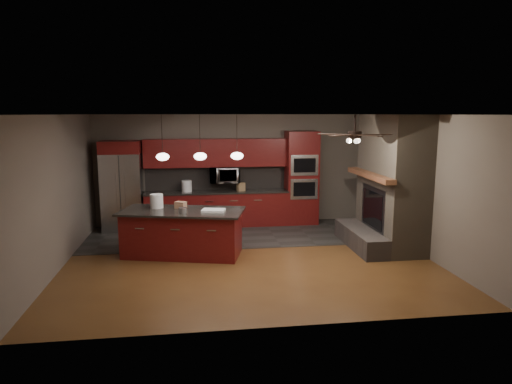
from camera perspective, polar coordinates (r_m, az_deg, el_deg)
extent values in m
plane|color=brown|center=(9.12, -0.92, -8.23)|extent=(7.00, 7.00, 0.00)
cube|color=white|center=(8.67, -0.97, 9.66)|extent=(7.00, 6.00, 0.02)
cube|color=#655B51|center=(11.74, -2.73, 2.83)|extent=(7.00, 0.02, 2.80)
cube|color=#655B51|center=(9.84, 19.74, 0.91)|extent=(0.02, 6.00, 2.80)
cube|color=#655B51|center=(9.06, -23.50, -0.05)|extent=(0.02, 6.00, 2.80)
cube|color=#2C2B28|center=(10.83, -2.09, -5.28)|extent=(7.00, 2.40, 0.01)
cube|color=brown|center=(10.02, 16.66, 1.23)|extent=(0.80, 2.00, 2.80)
cube|color=#4B423D|center=(10.01, 12.92, -5.64)|extent=(0.50, 2.00, 0.40)
cube|color=#2D2D30|center=(9.97, 14.50, -2.07)|extent=(0.05, 1.20, 0.95)
cube|color=black|center=(9.96, 14.37, -2.08)|extent=(0.02, 1.00, 0.75)
cube|color=brown|center=(9.80, 14.04, 2.05)|extent=(0.22, 2.10, 0.10)
cube|color=#601311|center=(11.57, -4.90, -2.17)|extent=(3.55, 0.60, 0.86)
cube|color=black|center=(11.48, -4.93, 0.03)|extent=(3.59, 0.64, 0.04)
cube|color=black|center=(11.71, -5.03, 1.80)|extent=(3.55, 0.03, 0.60)
cube|color=#601311|center=(11.49, -5.04, 4.91)|extent=(3.55, 0.35, 0.70)
cube|color=#601311|center=(11.75, 5.70, 1.76)|extent=(0.80, 0.60, 2.38)
cube|color=silver|center=(11.49, 6.04, 0.37)|extent=(0.70, 0.03, 0.52)
cube|color=black|center=(11.47, 6.06, 0.35)|extent=(0.55, 0.02, 0.35)
cube|color=silver|center=(11.41, 6.09, 3.34)|extent=(0.70, 0.03, 0.52)
cube|color=black|center=(11.39, 6.11, 3.33)|extent=(0.55, 0.02, 0.35)
imported|color=silver|center=(11.48, -3.98, 2.16)|extent=(0.73, 0.41, 0.50)
cube|color=silver|center=(11.51, -16.35, -0.01)|extent=(0.94, 0.72, 1.88)
cube|color=#2D2D30|center=(11.15, -16.61, -0.33)|extent=(0.02, 0.02, 1.86)
cube|color=silver|center=(11.15, -17.14, -0.07)|extent=(0.03, 0.03, 0.94)
cube|color=silver|center=(11.12, -16.13, -0.04)|extent=(0.03, 0.03, 0.94)
cube|color=#601311|center=(11.38, -16.61, 5.40)|extent=(0.94, 0.72, 0.30)
cube|color=#601311|center=(9.30, -9.17, -5.16)|extent=(2.44, 1.49, 0.88)
cube|color=black|center=(9.19, -9.25, -2.39)|extent=(2.62, 1.67, 0.04)
cylinder|color=white|center=(9.49, -12.32, -1.11)|extent=(0.28, 0.28, 0.28)
cylinder|color=#B2B2B7|center=(8.94, -9.15, -2.26)|extent=(0.19, 0.19, 0.11)
cube|color=white|center=(8.98, -5.33, -2.32)|extent=(0.50, 0.40, 0.04)
cube|color=#A67555|center=(9.38, -9.41, -1.61)|extent=(0.26, 0.24, 0.13)
cylinder|color=white|center=(11.45, -8.66, 0.73)|extent=(0.25, 0.25, 0.28)
cube|color=#98754E|center=(11.46, -1.91, 0.66)|extent=(0.22, 0.20, 0.20)
cylinder|color=black|center=(9.33, -11.68, 7.07)|extent=(0.01, 0.01, 0.78)
ellipsoid|color=white|center=(9.36, -11.59, 4.32)|extent=(0.26, 0.26, 0.16)
cylinder|color=black|center=(9.32, -7.04, 7.20)|extent=(0.01, 0.01, 0.78)
ellipsoid|color=white|center=(9.35, -6.98, 4.44)|extent=(0.26, 0.26, 0.16)
cylinder|color=black|center=(9.36, -2.41, 7.27)|extent=(0.01, 0.01, 0.78)
ellipsoid|color=white|center=(9.39, -2.39, 4.53)|extent=(0.26, 0.26, 0.16)
cylinder|color=black|center=(8.31, 12.28, 8.40)|extent=(0.04, 0.04, 0.30)
cylinder|color=black|center=(8.32, 12.23, 7.02)|extent=(0.24, 0.24, 0.12)
cube|color=#301D12|center=(8.46, 14.66, 6.97)|extent=(0.60, 0.12, 0.01)
cube|color=#301D12|center=(8.70, 12.14, 7.14)|extent=(0.30, 0.61, 0.01)
cube|color=#301D12|center=(8.43, 9.73, 7.14)|extent=(0.56, 0.45, 0.01)
cube|color=#301D12|center=(8.01, 10.70, 6.98)|extent=(0.56, 0.45, 0.01)
cube|color=#301D12|center=(8.02, 13.91, 6.87)|extent=(0.30, 0.61, 0.01)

